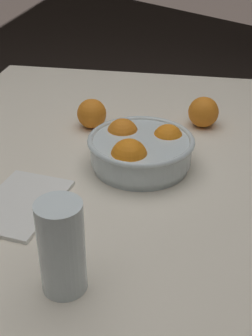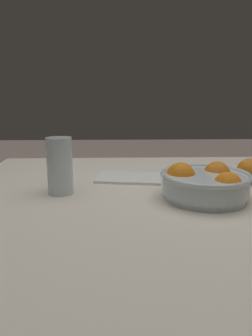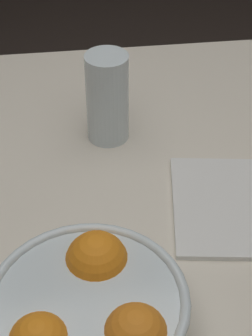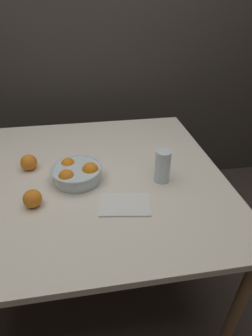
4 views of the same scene
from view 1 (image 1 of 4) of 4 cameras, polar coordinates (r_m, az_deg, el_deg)
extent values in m
cube|color=beige|center=(1.00, 4.21, -1.80)|extent=(1.28, 1.19, 0.03)
cylinder|color=#936B47|center=(1.79, -11.45, 0.15)|extent=(0.05, 0.05, 0.68)
cylinder|color=silver|center=(1.02, 1.79, 0.63)|extent=(0.21, 0.21, 0.02)
cylinder|color=silver|center=(1.01, 1.82, 2.21)|extent=(0.22, 0.22, 0.05)
torus|color=silver|center=(1.00, 1.84, 3.43)|extent=(0.23, 0.23, 0.01)
sphere|color=orange|center=(0.95, 0.37, 1.33)|extent=(0.08, 0.08, 0.08)
sphere|color=orange|center=(1.03, 5.12, 3.48)|extent=(0.07, 0.07, 0.07)
sphere|color=orange|center=(1.05, -0.43, 4.12)|extent=(0.07, 0.07, 0.07)
cylinder|color=#F4A314|center=(0.71, -7.69, -11.11)|extent=(0.06, 0.06, 0.10)
cylinder|color=silver|center=(0.69, -7.84, -9.58)|extent=(0.07, 0.07, 0.15)
sphere|color=orange|center=(1.21, 9.42, 6.75)|extent=(0.08, 0.08, 0.08)
sphere|color=orange|center=(1.19, -4.20, 6.64)|extent=(0.07, 0.07, 0.07)
cube|color=white|center=(0.92, -12.70, -4.24)|extent=(0.22, 0.17, 0.01)
camera|label=2|loc=(0.97, 53.38, 3.12)|focal=35.00mm
camera|label=3|loc=(1.26, 5.49, 33.22)|focal=60.00mm
camera|label=4|loc=(1.39, -51.79, 28.69)|focal=28.00mm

